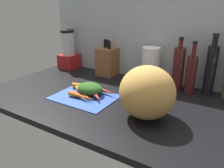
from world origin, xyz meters
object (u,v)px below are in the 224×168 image
at_px(carrot_3, 86,90).
at_px(carrot_6, 96,96).
at_px(carrot_0, 81,96).
at_px(bottle_0, 178,68).
at_px(winter_squash, 147,92).
at_px(carrot_4, 82,87).
at_px(bottle_1, 191,73).
at_px(cutting_board, 84,97).
at_px(blender_appliance, 69,52).
at_px(bottle_2, 211,69).
at_px(carrot_1, 87,85).
at_px(carrot_5, 107,91).
at_px(carrot_7, 83,93).
at_px(carrot_8, 81,96).
at_px(knife_block, 108,61).
at_px(paper_towel_roll, 150,66).
at_px(carrot_2, 92,92).

height_order(carrot_3, carrot_6, carrot_3).
height_order(carrot_0, bottle_0, bottle_0).
bearing_deg(winter_squash, carrot_4, 168.05).
height_order(carrot_0, bottle_1, bottle_1).
distance_m(cutting_board, blender_appliance, 0.60).
bearing_deg(bottle_2, carrot_1, -154.22).
distance_m(cutting_board, carrot_5, 0.12).
relative_size(cutting_board, carrot_3, 2.74).
bearing_deg(carrot_7, winter_squash, -4.53).
distance_m(carrot_0, carrot_5, 0.15).
xyz_separation_m(winter_squash, bottle_0, (0.02, 0.40, 0.01)).
xyz_separation_m(blender_appliance, bottle_2, (1.00, 0.02, 0.02)).
relative_size(carrot_4, carrot_8, 1.10).
xyz_separation_m(blender_appliance, bottle_1, (0.91, -0.02, -0.01)).
height_order(blender_appliance, bottle_2, bottle_2).
bearing_deg(carrot_8, knife_block, 104.33).
height_order(carrot_7, blender_appliance, blender_appliance).
bearing_deg(winter_squash, paper_towel_roll, 110.47).
relative_size(winter_squash, knife_block, 1.02).
distance_m(cutting_board, carrot_7, 0.03).
height_order(carrot_0, knife_block, knife_block).
xyz_separation_m(cutting_board, knife_block, (-0.11, 0.40, 0.09)).
relative_size(carrot_0, knife_block, 0.68).
relative_size(carrot_8, knife_block, 0.49).
bearing_deg(bottle_2, bottle_1, -157.25).
bearing_deg(carrot_8, carrot_3, 107.62).
bearing_deg(carrot_3, paper_towel_roll, 55.24).
distance_m(carrot_7, bottle_1, 0.60).
bearing_deg(bottle_1, carrot_2, -143.63).
bearing_deg(bottle_2, carrot_2, -145.69).
height_order(carrot_2, blender_appliance, blender_appliance).
bearing_deg(carrot_6, cutting_board, -176.70).
bearing_deg(paper_towel_roll, bottle_2, 3.37).
distance_m(carrot_7, bottle_2, 0.70).
height_order(cutting_board, carrot_0, carrot_0).
height_order(carrot_3, paper_towel_roll, paper_towel_roll).
height_order(winter_squash, knife_block, knife_block).
bearing_deg(carrot_4, cutting_board, -44.00).
xyz_separation_m(cutting_board, bottle_1, (0.46, 0.36, 0.11)).
bearing_deg(bottle_0, carrot_5, -136.47).
bearing_deg(blender_appliance, carrot_8, -42.75).
distance_m(carrot_2, carrot_3, 0.04).
relative_size(carrot_1, carrot_8, 1.43).
bearing_deg(carrot_4, carrot_2, -18.40).
bearing_deg(carrot_2, paper_towel_roll, 60.50).
xyz_separation_m(carrot_8, blender_appliance, (-0.45, 0.41, 0.10)).
relative_size(carrot_4, carrot_6, 1.20).
bearing_deg(bottle_0, paper_towel_roll, 178.01).
distance_m(carrot_4, bottle_2, 0.72).
relative_size(carrot_3, carrot_8, 1.01).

